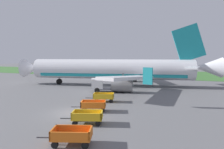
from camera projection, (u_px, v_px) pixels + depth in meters
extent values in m
plane|color=slate|center=(73.00, 113.00, 20.26)|extent=(220.00, 220.00, 0.00)
cube|color=#3D7033|center=(153.00, 74.00, 63.91)|extent=(220.00, 28.00, 0.06)
cylinder|color=silver|center=(111.00, 69.00, 38.36)|extent=(30.15, 9.46, 3.70)
cube|color=teal|center=(111.00, 75.00, 38.45)|extent=(27.17, 8.70, 0.56)
cone|color=silver|center=(31.00, 68.00, 41.14)|extent=(3.84, 4.18, 3.63)
cone|color=silver|center=(208.00, 67.00, 35.42)|extent=(5.10, 4.32, 3.52)
cube|color=silver|center=(129.00, 78.00, 29.53)|extent=(4.99, 13.26, 1.35)
cube|color=teal|center=(148.00, 76.00, 22.62)|extent=(1.12, 0.40, 1.90)
cylinder|color=gray|center=(122.00, 85.00, 31.39)|extent=(3.55, 2.68, 2.10)
cube|color=silver|center=(136.00, 70.00, 45.92)|extent=(9.29, 12.30, 1.35)
cube|color=teal|center=(147.00, 65.00, 51.77)|extent=(1.03, 0.77, 1.90)
cylinder|color=gray|center=(129.00, 76.00, 44.72)|extent=(3.55, 2.68, 2.10)
cube|color=teal|center=(189.00, 43.00, 35.59)|extent=(5.93, 1.51, 6.88)
cube|color=silver|center=(193.00, 68.00, 32.80)|extent=(2.40, 5.38, 0.24)
cube|color=silver|center=(186.00, 66.00, 39.08)|extent=(4.11, 5.42, 0.24)
cylinder|color=#4C4C51|center=(59.00, 76.00, 40.27)|extent=(0.20, 0.20, 2.04)
cylinder|color=black|center=(59.00, 82.00, 40.37)|extent=(1.17, 0.66, 1.10)
cylinder|color=#4C4C51|center=(123.00, 79.00, 35.92)|extent=(0.20, 0.20, 2.04)
cylinder|color=black|center=(123.00, 85.00, 36.02)|extent=(1.17, 0.66, 1.10)
cylinder|color=#4C4C51|center=(126.00, 77.00, 40.24)|extent=(0.20, 0.20, 2.04)
cylinder|color=black|center=(126.00, 82.00, 40.34)|extent=(1.17, 0.66, 1.10)
cube|color=orange|center=(72.00, 137.00, 12.99)|extent=(2.82, 2.13, 0.08)
cube|color=orange|center=(69.00, 137.00, 12.32)|extent=(2.40, 0.90, 0.55)
cube|color=orange|center=(74.00, 129.00, 13.61)|extent=(2.40, 0.90, 0.55)
cube|color=orange|center=(53.00, 132.00, 13.01)|extent=(0.54, 1.36, 0.55)
cube|color=orange|center=(91.00, 133.00, 12.92)|extent=(0.54, 1.36, 0.55)
cylinder|color=#2D2D33|center=(44.00, 138.00, 13.06)|extent=(0.97, 0.40, 0.08)
cylinder|color=black|center=(55.00, 145.00, 12.49)|extent=(0.47, 0.29, 0.44)
cylinder|color=black|center=(60.00, 138.00, 13.61)|extent=(0.47, 0.29, 0.44)
cylinder|color=black|center=(85.00, 145.00, 12.42)|extent=(0.47, 0.29, 0.44)
cylinder|color=black|center=(88.00, 138.00, 13.54)|extent=(0.47, 0.29, 0.44)
cube|color=gold|center=(87.00, 118.00, 16.97)|extent=(2.82, 2.13, 0.08)
cube|color=gold|center=(86.00, 117.00, 16.30)|extent=(2.40, 0.89, 0.55)
cube|color=gold|center=(89.00, 112.00, 17.59)|extent=(2.40, 0.89, 0.55)
cube|color=gold|center=(73.00, 114.00, 16.99)|extent=(0.54, 1.36, 0.55)
cube|color=gold|center=(102.00, 115.00, 16.90)|extent=(0.54, 1.36, 0.55)
cylinder|color=#2D2D33|center=(66.00, 118.00, 17.05)|extent=(0.97, 0.40, 0.08)
cylinder|color=black|center=(75.00, 123.00, 16.48)|extent=(0.47, 0.29, 0.44)
cylinder|color=black|center=(78.00, 119.00, 17.59)|extent=(0.47, 0.29, 0.44)
cylinder|color=black|center=(98.00, 124.00, 16.40)|extent=(0.47, 0.29, 0.44)
cylinder|color=black|center=(99.00, 119.00, 17.52)|extent=(0.47, 0.29, 0.44)
cube|color=orange|center=(94.00, 107.00, 20.83)|extent=(2.83, 2.17, 0.08)
cube|color=orange|center=(93.00, 105.00, 20.16)|extent=(2.38, 0.95, 0.55)
cube|color=orange|center=(94.00, 102.00, 21.45)|extent=(2.38, 0.95, 0.55)
cube|color=orange|center=(82.00, 104.00, 20.82)|extent=(0.57, 1.35, 0.55)
cube|color=orange|center=(105.00, 104.00, 20.78)|extent=(0.57, 1.35, 0.55)
cylinder|color=#2D2D33|center=(76.00, 107.00, 20.86)|extent=(0.97, 0.42, 0.08)
cylinder|color=black|center=(84.00, 111.00, 20.31)|extent=(0.47, 0.30, 0.44)
cylinder|color=black|center=(85.00, 108.00, 21.43)|extent=(0.47, 0.30, 0.44)
cylinder|color=black|center=(102.00, 111.00, 20.28)|extent=(0.47, 0.30, 0.44)
cylinder|color=black|center=(103.00, 108.00, 21.40)|extent=(0.47, 0.30, 0.44)
cube|color=gold|center=(104.00, 98.00, 25.16)|extent=(2.80, 2.07, 0.08)
cube|color=gold|center=(103.00, 96.00, 24.49)|extent=(2.42, 0.82, 0.55)
cube|color=gold|center=(104.00, 94.00, 25.78)|extent=(2.42, 0.82, 0.55)
cube|color=gold|center=(94.00, 95.00, 25.22)|extent=(0.50, 1.37, 0.55)
cube|color=gold|center=(113.00, 95.00, 25.05)|extent=(0.50, 1.37, 0.55)
cylinder|color=#2D2D33|center=(89.00, 98.00, 25.29)|extent=(0.98, 0.37, 0.08)
cylinder|color=black|center=(96.00, 101.00, 24.70)|extent=(0.47, 0.28, 0.44)
cylinder|color=black|center=(97.00, 99.00, 25.81)|extent=(0.47, 0.28, 0.44)
cylinder|color=black|center=(111.00, 101.00, 24.56)|extent=(0.47, 0.28, 0.44)
cylinder|color=black|center=(112.00, 99.00, 25.68)|extent=(0.47, 0.28, 0.44)
cube|color=slate|center=(110.00, 89.00, 32.04)|extent=(3.62, 3.08, 0.20)
cube|color=white|center=(97.00, 83.00, 31.78)|extent=(2.37, 2.46, 1.50)
cube|color=#19232D|center=(92.00, 83.00, 31.69)|extent=(0.79, 1.48, 0.67)
cylinder|color=black|center=(97.00, 90.00, 31.02)|extent=(0.85, 0.62, 0.80)
cylinder|color=black|center=(97.00, 89.00, 32.71)|extent=(0.85, 0.62, 0.80)
cylinder|color=black|center=(116.00, 90.00, 31.29)|extent=(0.85, 0.62, 0.80)
cylinder|color=black|center=(115.00, 88.00, 32.98)|extent=(0.85, 0.62, 0.80)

